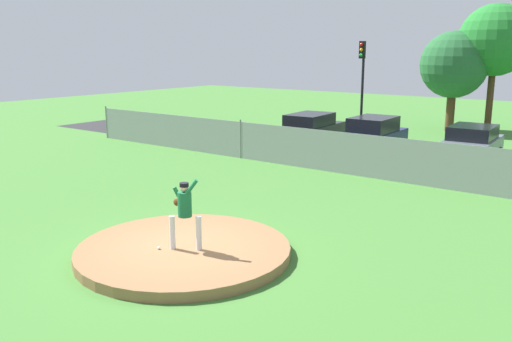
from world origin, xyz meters
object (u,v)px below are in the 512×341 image
Objects in this scene: baseball at (159,248)px; traffic_light_near at (362,73)px; traffic_cone_orange at (273,137)px; parked_car_navy at (373,137)px; parked_car_charcoal at (309,131)px; parked_car_slate at (472,146)px; pitcher_youth at (185,209)px.

traffic_light_near reaches higher than baseball.
traffic_cone_orange reaches higher than baseball.
traffic_cone_orange is at bearing 177.66° from parked_car_navy.
parked_car_charcoal reaches higher than baseball.
parked_car_slate is at bearing 10.05° from parked_car_navy.
parked_car_charcoal is 4.86m from traffic_light_near.
parked_car_navy is at bearing 98.09° from pitcher_youth.
parked_car_charcoal is 7.65m from parked_car_slate.
parked_car_charcoal is (-5.47, 14.40, -0.42)m from pitcher_youth.
parked_car_charcoal is at bearing -101.41° from traffic_light_near.
traffic_light_near reaches higher than pitcher_youth.
parked_car_navy is at bearing -1.37° from parked_car_charcoal.
parked_car_slate is 7.48× the size of traffic_cone_orange.
parked_car_navy is 1.04× the size of parked_car_slate.
parked_car_navy is 0.83× the size of traffic_light_near.
parked_car_slate is 9.95m from traffic_cone_orange.
pitcher_youth is 14.47m from parked_car_navy.
parked_car_navy is 7.79× the size of traffic_cone_orange.
parked_car_charcoal is at bearing 178.63° from parked_car_navy.
baseball is 14.79m from parked_car_navy.
parked_car_charcoal is 2.37m from traffic_cone_orange.
pitcher_youth is 16.53m from traffic_cone_orange.
baseball is at bearing -77.40° from traffic_light_near.
baseball is 19.48m from traffic_light_near.
traffic_cone_orange is at bearing 116.00° from baseball.
parked_car_navy reaches higher than parked_car_slate.
parked_car_slate reaches higher than baseball.
parked_car_charcoal is (-4.99, 14.79, 0.53)m from baseball.
pitcher_youth is 15.22m from parked_car_slate.
pitcher_youth is at bearing -81.91° from parked_car_navy.
traffic_light_near is at bearing 102.60° from baseball.
parked_car_navy is 5.77m from traffic_cone_orange.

